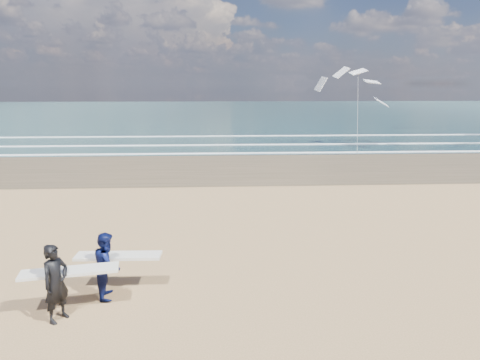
{
  "coord_description": "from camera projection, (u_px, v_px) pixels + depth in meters",
  "views": [
    {
      "loc": [
        2.65,
        -9.87,
        5.31
      ],
      "look_at": [
        3.48,
        6.0,
        1.72
      ],
      "focal_mm": 32.0,
      "sensor_mm": 36.0,
      "label": 1
    }
  ],
  "objects": [
    {
      "name": "ocean",
      "position": [
        308.0,
        112.0,
        81.8
      ],
      "size": [
        220.0,
        100.0,
        0.02
      ],
      "primitive_type": "cube",
      "color": "#193538",
      "rests_on": "ground"
    },
    {
      "name": "wet_sand_strip",
      "position": [
        472.0,
        163.0,
        29.2
      ],
      "size": [
        220.0,
        12.0,
        0.01
      ],
      "primitive_type": "cube",
      "color": "#4D3F29",
      "rests_on": "ground"
    },
    {
      "name": "surfer_near",
      "position": [
        58.0,
        281.0,
        9.68
      ],
      "size": [
        2.26,
        1.2,
        1.83
      ],
      "color": "black",
      "rests_on": "ground"
    },
    {
      "name": "foam_breakers",
      "position": [
        408.0,
        143.0,
        39.03
      ],
      "size": [
        220.0,
        11.7,
        0.05
      ],
      "color": "white",
      "rests_on": "ground"
    },
    {
      "name": "kite_1",
      "position": [
        358.0,
        95.0,
        35.2
      ],
      "size": [
        6.54,
        4.82,
        7.57
      ],
      "color": "slate",
      "rests_on": "ground"
    },
    {
      "name": "surfer_far",
      "position": [
        108.0,
        264.0,
        10.79
      ],
      "size": [
        2.21,
        1.09,
        1.7
      ],
      "color": "#0C1446",
      "rests_on": "ground"
    }
  ]
}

